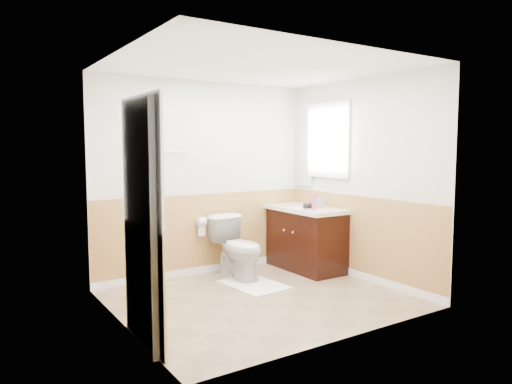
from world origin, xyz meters
TOP-DOWN VIEW (x-y plane):
  - floor at (0.00, 0.00)m, footprint 3.00×3.00m
  - ceiling at (0.00, 0.00)m, footprint 3.00×3.00m
  - wall_back at (0.00, 1.30)m, footprint 3.00×0.00m
  - wall_front at (0.00, -1.30)m, footprint 3.00×0.00m
  - wall_left at (-1.50, 0.00)m, footprint 0.00×3.00m
  - wall_right at (1.50, 0.00)m, footprint 0.00×3.00m
  - wainscot_back at (0.00, 1.29)m, footprint 3.00×0.00m
  - wainscot_front at (0.00, -1.29)m, footprint 3.00×0.00m
  - wainscot_left at (-1.49, 0.00)m, footprint 0.00×2.60m
  - wainscot_right at (1.49, 0.00)m, footprint 0.00×2.60m
  - toilet at (0.20, 0.82)m, footprint 0.51×0.81m
  - bath_mat at (0.20, 0.45)m, footprint 0.62×0.85m
  - vanity_cabinet at (1.21, 0.72)m, footprint 0.55×1.10m
  - vanity_knob_left at (0.91, 0.62)m, footprint 0.03×0.03m
  - vanity_knob_right at (0.91, 0.82)m, footprint 0.03×0.03m
  - countertop at (1.20, 0.72)m, footprint 0.60×1.15m
  - sink_basin at (1.21, 0.87)m, footprint 0.36×0.36m
  - faucet at (1.39, 0.87)m, footprint 0.02×0.02m
  - lotion_bottle at (1.11, 0.44)m, footprint 0.05×0.05m
  - soap_dispenser at (1.33, 0.59)m, footprint 0.11×0.11m
  - hair_dryer_body at (1.16, 0.61)m, footprint 0.14×0.07m
  - hair_dryer_handle at (1.13, 0.65)m, footprint 0.03×0.03m
  - mirror_panel at (1.48, 1.10)m, footprint 0.02×0.35m
  - window_frame at (1.47, 0.59)m, footprint 0.04×0.80m
  - window_glass at (1.49, 0.59)m, footprint 0.01×0.70m
  - door at (-1.40, -0.45)m, footprint 0.29×0.78m
  - door_frame at (-1.48, -0.45)m, footprint 0.02×0.92m
  - door_knob at (-1.34, -0.12)m, footprint 0.06×0.06m
  - towel_bar at (-0.55, 1.25)m, footprint 0.62×0.02m
  - tp_holder_bar at (-0.10, 1.23)m, footprint 0.14×0.02m
  - tp_roll at (-0.10, 1.23)m, footprint 0.10×0.11m
  - tp_sheet at (-0.10, 1.23)m, footprint 0.10×0.01m

SIDE VIEW (x-z plane):
  - floor at x=0.00m, z-range 0.00..0.00m
  - bath_mat at x=0.20m, z-range 0.00..0.02m
  - toilet at x=0.20m, z-range 0.00..0.79m
  - vanity_cabinet at x=1.21m, z-range 0.00..0.80m
  - wainscot_back at x=0.00m, z-range -1.00..2.00m
  - wainscot_front at x=0.00m, z-range -1.00..2.00m
  - wainscot_left at x=-1.49m, z-range -0.80..1.80m
  - wainscot_right at x=1.49m, z-range -0.80..1.80m
  - vanity_knob_left at x=0.91m, z-range 0.53..0.57m
  - vanity_knob_right at x=0.91m, z-range 0.53..0.57m
  - tp_sheet at x=-0.10m, z-range 0.51..0.67m
  - tp_holder_bar at x=-0.10m, z-range 0.69..0.71m
  - tp_roll at x=-0.10m, z-range 0.64..0.76m
  - countertop at x=1.20m, z-range 0.80..0.85m
  - hair_dryer_handle at x=1.13m, z-range 0.82..0.89m
  - sink_basin at x=1.21m, z-range 0.85..0.87m
  - hair_dryer_body at x=1.16m, z-range 0.85..0.92m
  - faucet at x=1.39m, z-range 0.85..0.99m
  - soap_dispenser at x=1.33m, z-range 0.85..1.04m
  - door_knob at x=-1.34m, z-range 0.92..0.98m
  - lotion_bottle at x=1.11m, z-range 0.85..1.07m
  - door at x=-1.40m, z-range 0.00..2.04m
  - door_frame at x=-1.48m, z-range -0.02..2.08m
  - wall_back at x=0.00m, z-range -0.25..2.75m
  - wall_front at x=0.00m, z-range -0.25..2.75m
  - wall_left at x=-1.50m, z-range -0.25..2.75m
  - wall_right at x=1.50m, z-range -0.25..2.75m
  - mirror_panel at x=1.48m, z-range 1.10..2.00m
  - towel_bar at x=-0.55m, z-range 1.59..1.61m
  - window_frame at x=1.47m, z-range 1.25..2.25m
  - window_glass at x=1.49m, z-range 1.30..2.20m
  - ceiling at x=0.00m, z-range 2.50..2.50m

